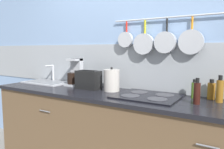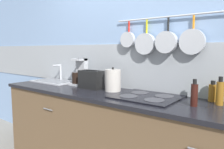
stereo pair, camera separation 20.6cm
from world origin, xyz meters
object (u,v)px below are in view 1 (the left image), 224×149
at_px(bottle_sesame_oil, 197,93).
at_px(bottle_vinegar, 211,90).
at_px(bottle_dish_soap, 194,90).
at_px(coffee_maker, 75,74).
at_px(toaster, 88,80).
at_px(kettle, 112,80).
at_px(bottle_olive_oil, 220,90).

distance_m(bottle_sesame_oil, bottle_vinegar, 0.25).
bearing_deg(bottle_dish_soap, coffee_maker, -178.30).
xyz_separation_m(coffee_maker, toaster, (0.27, -0.10, -0.03)).
distance_m(kettle, bottle_vinegar, 0.92).
xyz_separation_m(toaster, bottle_dish_soap, (1.05, 0.13, -0.03)).
height_order(toaster, bottle_olive_oil, bottle_olive_oil).
bearing_deg(bottle_vinegar, bottle_sesame_oil, -106.04).
bearing_deg(bottle_sesame_oil, coffee_maker, 173.00).
bearing_deg(kettle, coffee_maker, 173.13).
bearing_deg(toaster, kettle, 6.20).
relative_size(toaster, bottle_sesame_oil, 1.39).
relative_size(bottle_dish_soap, bottle_olive_oil, 0.75).
distance_m(toaster, kettle, 0.28).
height_order(kettle, bottle_sesame_oil, kettle).
distance_m(toaster, bottle_olive_oil, 1.26).
height_order(bottle_dish_soap, bottle_sesame_oil, bottle_sesame_oil).
bearing_deg(bottle_dish_soap, toaster, -172.69).
height_order(coffee_maker, bottle_vinegar, coffee_maker).
relative_size(toaster, bottle_olive_oil, 1.30).
bearing_deg(coffee_maker, bottle_vinegar, 2.90).
xyz_separation_m(coffee_maker, kettle, (0.55, -0.07, -0.02)).
height_order(bottle_dish_soap, bottle_olive_oil, bottle_olive_oil).
bearing_deg(toaster, bottle_olive_oil, 3.51).
xyz_separation_m(kettle, bottle_vinegar, (0.91, 0.14, -0.04)).
xyz_separation_m(toaster, bottle_olive_oil, (1.26, 0.08, -0.00)).
xyz_separation_m(bottle_dish_soap, bottle_sesame_oil, (0.06, -0.21, 0.02)).
height_order(bottle_vinegar, bottle_olive_oil, bottle_olive_oil).
relative_size(bottle_vinegar, bottle_olive_oil, 0.78).
relative_size(kettle, bottle_sesame_oil, 1.20).
height_order(coffee_maker, toaster, coffee_maker).
relative_size(coffee_maker, bottle_vinegar, 1.86).
distance_m(coffee_maker, toaster, 0.29).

